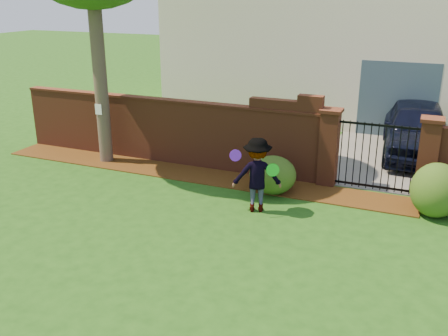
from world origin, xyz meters
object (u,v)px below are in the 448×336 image
at_px(man, 257,175).
at_px(car, 417,131).
at_px(frisbee_purple, 235,155).
at_px(frisbee_green, 273,170).

bearing_deg(man, car, -140.32).
bearing_deg(frisbee_purple, man, 46.52).
relative_size(car, frisbee_green, 16.38).
bearing_deg(frisbee_purple, frisbee_green, 28.04).
bearing_deg(man, frisbee_green, 159.15).
relative_size(man, frisbee_green, 5.90).
bearing_deg(frisbee_green, car, 63.72).
relative_size(frisbee_purple, frisbee_green, 0.89).
distance_m(man, frisbee_purple, 0.72).
distance_m(frisbee_purple, frisbee_green, 0.85).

